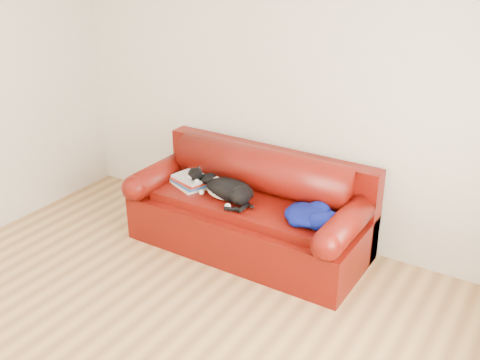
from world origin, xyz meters
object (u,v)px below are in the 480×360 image
object	(u,v)px
book_stack	(191,181)
sofa_base	(249,225)
blanket	(310,215)
cat	(228,190)

from	to	relation	value
book_stack	sofa_base	bearing A→B (deg)	5.19
blanket	sofa_base	bearing A→B (deg)	170.85
book_stack	cat	world-z (taller)	cat
sofa_base	cat	world-z (taller)	cat
book_stack	cat	bearing A→B (deg)	-7.46
book_stack	blanket	world-z (taller)	blanket
sofa_base	book_stack	distance (m)	0.67
sofa_base	cat	size ratio (longest dim) A/B	3.36
sofa_base	book_stack	bearing A→B (deg)	-174.81
book_stack	cat	size ratio (longest dim) A/B	0.66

